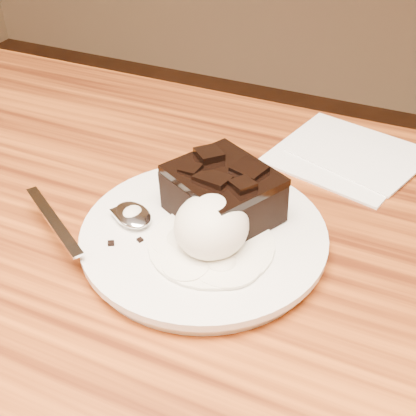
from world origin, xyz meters
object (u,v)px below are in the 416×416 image
at_px(plate, 204,238).
at_px(spoon, 133,216).
at_px(brownie, 223,197).
at_px(napkin, 345,154).
at_px(ice_cream_scoop, 211,226).

height_order(plate, spoon, spoon).
distance_m(plate, brownie, 0.04).
bearing_deg(spoon, napkin, -1.75).
height_order(brownie, ice_cream_scoop, ice_cream_scoop).
bearing_deg(ice_cream_scoop, spoon, 177.88).
xyz_separation_m(ice_cream_scoop, spoon, (-0.09, 0.00, -0.02)).
bearing_deg(ice_cream_scoop, napkin, 73.08).
bearing_deg(brownie, spoon, -149.83).
height_order(ice_cream_scoop, spoon, ice_cream_scoop).
distance_m(brownie, napkin, 0.21).
xyz_separation_m(plate, napkin, (0.09, 0.22, -0.01)).
relative_size(plate, brownie, 2.47).
height_order(brownie, napkin, brownie).
bearing_deg(plate, napkin, 68.08).
distance_m(plate, spoon, 0.07).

